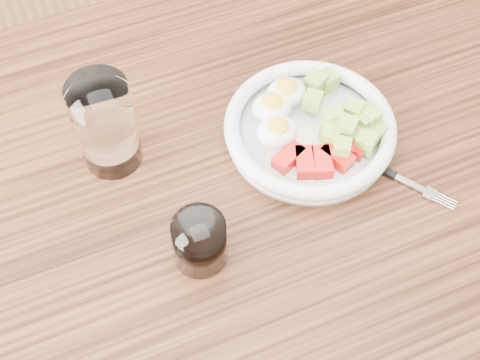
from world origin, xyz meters
name	(u,v)px	position (x,y,z in m)	size (l,w,h in m)	color
dining_table	(249,231)	(0.00, 0.00, 0.67)	(1.50, 0.90, 0.77)	brown
bowl	(310,127)	(0.12, 0.06, 0.79)	(0.25, 0.25, 0.06)	white
fork	(384,171)	(0.19, -0.04, 0.77)	(0.11, 0.15, 0.01)	black
water_glass	(105,125)	(-0.15, 0.13, 0.84)	(0.08, 0.08, 0.15)	white
coffee_glass	(200,242)	(-0.09, -0.06, 0.81)	(0.07, 0.07, 0.08)	white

